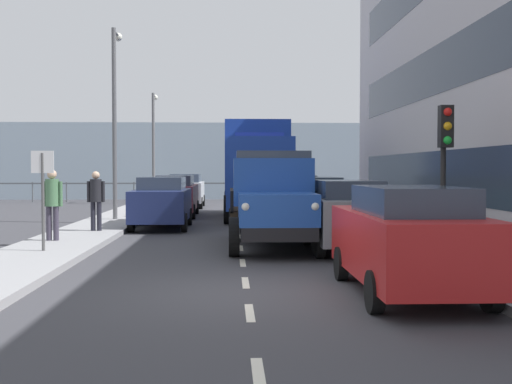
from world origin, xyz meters
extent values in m
plane|color=#38383D|center=(0.00, -10.12, 0.00)|extent=(80.00, 80.00, 0.00)
cube|color=gray|center=(-4.54, -10.12, 0.07)|extent=(2.11, 37.35, 0.15)
cube|color=gray|center=(4.54, -10.12, 0.07)|extent=(2.11, 37.35, 0.15)
cube|color=silver|center=(0.00, 4.18, 0.00)|extent=(0.12, 1.10, 0.01)
cube|color=silver|center=(0.00, 1.50, 0.00)|extent=(0.12, 1.10, 0.01)
cube|color=silver|center=(0.00, -0.83, 0.00)|extent=(0.12, 1.10, 0.01)
cube|color=silver|center=(0.00, -3.19, 0.00)|extent=(0.12, 1.10, 0.01)
cube|color=silver|center=(0.00, -5.69, 0.00)|extent=(0.12, 1.10, 0.01)
cube|color=silver|center=(0.00, -8.43, 0.00)|extent=(0.12, 1.10, 0.01)
cube|color=silver|center=(0.00, -11.36, 0.00)|extent=(0.12, 1.10, 0.01)
cube|color=silver|center=(0.00, -13.64, 0.00)|extent=(0.12, 1.10, 0.01)
cube|color=silver|center=(0.00, -16.62, 0.00)|extent=(0.12, 1.10, 0.01)
cube|color=silver|center=(0.00, -18.90, 0.00)|extent=(0.12, 1.10, 0.01)
cube|color=silver|center=(0.00, -21.17, 0.00)|extent=(0.12, 1.10, 0.01)
cube|color=silver|center=(0.00, -24.08, 0.00)|extent=(0.12, 1.10, 0.01)
cube|color=#2D3847|center=(-5.62, -5.43, 1.80)|extent=(0.08, 21.91, 1.40)
cube|color=#2D3847|center=(-5.62, -5.43, 4.80)|extent=(0.08, 21.91, 1.40)
cube|color=#8C9EAD|center=(0.00, -31.80, 2.50)|extent=(80.00, 0.80, 5.00)
cylinder|color=#4C5156|center=(-14.00, -28.20, 0.60)|extent=(0.08, 0.08, 1.20)
cylinder|color=#4C5156|center=(-12.00, -28.20, 0.60)|extent=(0.08, 0.08, 1.20)
cylinder|color=#4C5156|center=(-10.00, -28.20, 0.60)|extent=(0.08, 0.08, 1.20)
cylinder|color=#4C5156|center=(-8.00, -28.20, 0.60)|extent=(0.08, 0.08, 1.20)
cylinder|color=#4C5156|center=(-6.00, -28.20, 0.60)|extent=(0.08, 0.08, 1.20)
cylinder|color=#4C5156|center=(-4.00, -28.20, 0.60)|extent=(0.08, 0.08, 1.20)
cylinder|color=#4C5156|center=(-2.00, -28.20, 0.60)|extent=(0.08, 0.08, 1.20)
cylinder|color=#4C5156|center=(0.00, -28.20, 0.60)|extent=(0.08, 0.08, 1.20)
cylinder|color=#4C5156|center=(2.00, -28.20, 0.60)|extent=(0.08, 0.08, 1.20)
cylinder|color=#4C5156|center=(4.00, -28.20, 0.60)|extent=(0.08, 0.08, 1.20)
cylinder|color=#4C5156|center=(6.00, -28.20, 0.60)|extent=(0.08, 0.08, 1.20)
cylinder|color=#4C5156|center=(8.00, -28.20, 0.60)|extent=(0.08, 0.08, 1.20)
cylinder|color=#4C5156|center=(10.00, -28.20, 0.60)|extent=(0.08, 0.08, 1.20)
cylinder|color=#4C5156|center=(12.00, -28.20, 0.60)|extent=(0.08, 0.08, 1.20)
cube|color=#4C5156|center=(0.00, -28.20, 1.12)|extent=(28.00, 0.08, 0.08)
cube|color=black|center=(-0.79, -5.85, 0.60)|extent=(1.64, 5.60, 0.30)
cube|color=#1E479E|center=(-0.79, -4.00, 1.10)|extent=(1.72, 1.90, 0.70)
cube|color=silver|center=(-0.79, -3.11, 1.07)|extent=(1.16, 0.08, 0.56)
sphere|color=white|center=(-1.53, -3.11, 1.20)|extent=(0.20, 0.20, 0.20)
sphere|color=white|center=(-0.06, -3.11, 1.20)|extent=(0.20, 0.20, 0.20)
cube|color=#1E479E|center=(-0.79, -5.52, 1.67)|extent=(1.93, 1.34, 1.15)
cube|color=#2D3847|center=(-0.79, -5.52, 2.15)|extent=(1.78, 1.23, 0.56)
cube|color=#2D2319|center=(-0.79, -7.20, 0.83)|extent=(2.10, 2.80, 0.16)
cube|color=black|center=(-1.80, -7.20, 1.15)|extent=(0.08, 2.80, 0.56)
cube|color=black|center=(0.22, -7.20, 1.15)|extent=(0.08, 2.80, 0.56)
cylinder|color=black|center=(-1.76, -4.17, 0.45)|extent=(0.24, 0.90, 0.90)
cylinder|color=black|center=(0.17, -4.17, 0.45)|extent=(0.24, 0.90, 0.90)
cylinder|color=black|center=(-1.76, -7.39, 0.45)|extent=(0.24, 0.90, 0.90)
cylinder|color=black|center=(0.17, -7.39, 0.45)|extent=(0.24, 0.90, 0.90)
cube|color=#193899|center=(-0.80, -12.73, 1.82)|extent=(2.40, 2.21, 2.60)
cube|color=#2D3847|center=(-0.80, -12.73, 2.39)|extent=(2.20, 2.04, 0.80)
cube|color=#1933B2|center=(-0.80, -12.73, 3.22)|extent=(1.75, 0.20, 0.16)
cube|color=#193899|center=(-0.80, -16.72, 2.37)|extent=(2.50, 5.95, 3.00)
cube|color=black|center=(-0.80, -15.79, 0.70)|extent=(2.00, 8.07, 0.36)
cylinder|color=black|center=(-1.95, -12.81, 0.52)|extent=(0.28, 1.04, 1.04)
cylinder|color=black|center=(0.35, -12.81, 0.52)|extent=(0.28, 1.04, 1.04)
cylinder|color=black|center=(-1.95, -16.42, 0.52)|extent=(0.28, 1.04, 1.04)
cylinder|color=black|center=(0.35, -16.42, 0.52)|extent=(0.28, 1.04, 1.04)
cylinder|color=black|center=(-1.95, -18.55, 0.52)|extent=(0.28, 1.04, 1.04)
cylinder|color=black|center=(0.35, -18.55, 0.52)|extent=(0.28, 1.04, 1.04)
cube|color=#B21E1E|center=(-2.54, 0.31, 0.80)|extent=(1.72, 4.24, 1.00)
cube|color=#2D3847|center=(-2.54, 0.51, 1.51)|extent=(1.41, 2.33, 0.42)
cylinder|color=black|center=(-1.72, -1.01, 0.30)|extent=(0.18, 0.60, 0.60)
cylinder|color=black|center=(-3.35, -1.01, 0.30)|extent=(0.18, 0.60, 0.60)
cylinder|color=black|center=(-1.72, 1.62, 0.30)|extent=(0.18, 0.60, 0.60)
cylinder|color=black|center=(-3.35, 1.62, 0.30)|extent=(0.18, 0.60, 0.60)
cube|color=slate|center=(-2.54, -5.01, 0.80)|extent=(1.69, 3.98, 1.00)
cube|color=#2D3847|center=(-2.54, -4.81, 1.51)|extent=(1.39, 2.19, 0.42)
cylinder|color=black|center=(-1.73, -6.24, 0.30)|extent=(0.18, 0.60, 0.60)
cylinder|color=black|center=(-3.34, -6.24, 0.30)|extent=(0.18, 0.60, 0.60)
cylinder|color=black|center=(-1.73, -3.78, 0.30)|extent=(0.18, 0.60, 0.60)
cylinder|color=black|center=(-3.34, -3.78, 0.30)|extent=(0.18, 0.60, 0.60)
cube|color=#1E6670|center=(-2.54, -10.81, 0.80)|extent=(1.81, 4.25, 1.00)
cube|color=#2D3847|center=(-2.54, -10.61, 1.51)|extent=(1.48, 2.34, 0.42)
cylinder|color=black|center=(-1.68, -12.12, 0.30)|extent=(0.18, 0.60, 0.60)
cylinder|color=black|center=(-3.40, -12.12, 0.30)|extent=(0.18, 0.60, 0.60)
cylinder|color=black|center=(-1.68, -9.49, 0.30)|extent=(0.18, 0.60, 0.60)
cylinder|color=black|center=(-3.40, -9.49, 0.30)|extent=(0.18, 0.60, 0.60)
cube|color=white|center=(-2.54, -16.37, 0.80)|extent=(1.69, 4.03, 1.00)
cube|color=#2D3847|center=(-2.54, -16.17, 1.51)|extent=(1.39, 2.22, 0.42)
cylinder|color=black|center=(-1.73, -17.62, 0.30)|extent=(0.18, 0.60, 0.60)
cylinder|color=black|center=(-3.34, -17.62, 0.30)|extent=(0.18, 0.60, 0.60)
cylinder|color=black|center=(-1.73, -15.12, 0.30)|extent=(0.18, 0.60, 0.60)
cylinder|color=black|center=(-3.34, -15.12, 0.30)|extent=(0.18, 0.60, 0.60)
cube|color=navy|center=(2.54, -11.08, 0.80)|extent=(1.75, 3.98, 1.00)
cube|color=#2D3847|center=(2.54, -11.28, 1.51)|extent=(1.43, 2.19, 0.42)
cylinder|color=black|center=(1.70, -9.84, 0.30)|extent=(0.18, 0.60, 0.60)
cylinder|color=black|center=(3.37, -9.84, 0.30)|extent=(0.18, 0.60, 0.60)
cylinder|color=black|center=(1.70, -12.31, 0.30)|extent=(0.18, 0.60, 0.60)
cylinder|color=black|center=(3.37, -12.31, 0.30)|extent=(0.18, 0.60, 0.60)
cube|color=maroon|center=(2.54, -16.43, 0.80)|extent=(1.70, 4.66, 1.00)
cube|color=#2D3847|center=(2.54, -16.63, 1.51)|extent=(1.39, 2.56, 0.42)
cylinder|color=black|center=(1.73, -14.99, 0.30)|extent=(0.18, 0.60, 0.60)
cylinder|color=black|center=(3.34, -14.99, 0.30)|extent=(0.18, 0.60, 0.60)
cylinder|color=black|center=(1.73, -17.88, 0.30)|extent=(0.18, 0.60, 0.60)
cylinder|color=black|center=(3.34, -17.88, 0.30)|extent=(0.18, 0.60, 0.60)
cube|color=#B7BABF|center=(2.54, -22.66, 0.80)|extent=(1.76, 4.41, 1.00)
cube|color=#2D3847|center=(2.54, -22.86, 1.51)|extent=(1.44, 2.43, 0.42)
cylinder|color=black|center=(1.70, -21.30, 0.30)|extent=(0.18, 0.60, 0.60)
cylinder|color=black|center=(3.37, -21.30, 0.30)|extent=(0.18, 0.60, 0.60)
cylinder|color=black|center=(1.70, -24.03, 0.30)|extent=(0.18, 0.60, 0.60)
cylinder|color=black|center=(3.37, -24.03, 0.30)|extent=(0.18, 0.60, 0.60)
cylinder|color=#383342|center=(4.74, -6.30, 0.59)|extent=(0.14, 0.14, 0.88)
cylinder|color=#383342|center=(4.92, -6.30, 0.59)|extent=(0.14, 0.14, 0.88)
cylinder|color=#47724C|center=(4.83, -6.30, 1.38)|extent=(0.34, 0.34, 0.70)
cylinder|color=#47724C|center=(4.61, -6.30, 1.35)|extent=(0.09, 0.09, 0.64)
cylinder|color=#47724C|center=(5.05, -6.30, 1.35)|extent=(0.09, 0.09, 0.64)
sphere|color=tan|center=(4.83, -6.30, 1.85)|extent=(0.24, 0.24, 0.24)
cylinder|color=black|center=(4.16, -8.86, 0.58)|extent=(0.14, 0.14, 0.86)
cylinder|color=black|center=(4.34, -8.86, 0.58)|extent=(0.14, 0.14, 0.86)
cylinder|color=black|center=(4.25, -8.86, 1.35)|extent=(0.34, 0.34, 0.68)
cylinder|color=black|center=(4.03, -8.86, 1.31)|extent=(0.09, 0.09, 0.62)
cylinder|color=black|center=(4.47, -8.86, 1.31)|extent=(0.09, 0.09, 0.62)
sphere|color=tan|center=(4.25, -8.86, 1.80)|extent=(0.23, 0.23, 0.23)
cylinder|color=black|center=(-4.34, -3.36, 1.75)|extent=(0.12, 0.12, 3.20)
cube|color=black|center=(-4.34, -3.22, 2.90)|extent=(0.28, 0.24, 0.90)
sphere|color=red|center=(-4.34, -3.10, 3.20)|extent=(0.18, 0.18, 0.18)
sphere|color=orange|center=(-4.34, -3.10, 2.90)|extent=(0.18, 0.18, 0.18)
sphere|color=green|center=(-4.34, -3.10, 2.60)|extent=(0.18, 0.18, 0.18)
cylinder|color=#59595B|center=(4.47, -13.27, 3.63)|extent=(0.16, 0.16, 6.96)
cylinder|color=#59595B|center=(4.47, -13.72, 7.01)|extent=(0.10, 0.90, 0.10)
sphere|color=silver|center=(4.47, -14.17, 6.96)|extent=(0.32, 0.32, 0.32)
cylinder|color=#59595B|center=(4.53, -25.70, 3.19)|extent=(0.16, 0.16, 6.08)
cylinder|color=#59595B|center=(4.53, -26.15, 6.13)|extent=(0.10, 0.90, 0.10)
sphere|color=silver|center=(4.53, -26.60, 6.08)|extent=(0.32, 0.32, 0.32)
cylinder|color=#4C4C4C|center=(4.47, -4.23, 1.25)|extent=(0.07, 0.07, 2.20)
cube|color=silver|center=(4.47, -4.23, 2.15)|extent=(0.50, 0.04, 0.50)
camera|label=1|loc=(0.28, 10.27, 2.00)|focal=44.78mm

